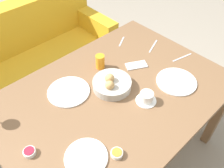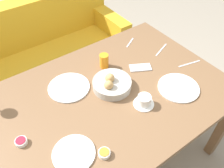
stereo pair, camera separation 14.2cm
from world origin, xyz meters
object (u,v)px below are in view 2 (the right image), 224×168
at_px(cell_phone, 140,68).
at_px(plate_far_center, 69,87).
at_px(plate_near_left, 74,153).
at_px(juice_glass, 104,61).
at_px(couch, 39,60).
at_px(bread_basket, 112,84).
at_px(knife_silver, 189,64).
at_px(jam_bowl_berry, 21,142).
at_px(jam_bowl_honey, 104,153).
at_px(plate_near_right, 178,88).
at_px(coffee_cup, 144,101).
at_px(spoon_coffee, 130,43).
at_px(fork_silver, 161,50).

bearing_deg(cell_phone, plate_far_center, 166.29).
bearing_deg(plate_near_left, juice_glass, 42.67).
distance_m(couch, juice_glass, 1.06).
height_order(bread_basket, knife_silver, bread_basket).
relative_size(bread_basket, jam_bowl_berry, 3.94).
xyz_separation_m(plate_near_left, jam_bowl_berry, (-0.19, 0.22, 0.01)).
relative_size(bread_basket, knife_silver, 1.41).
bearing_deg(jam_bowl_berry, bread_basket, 4.89).
distance_m(plate_near_left, jam_bowl_honey, 0.16).
bearing_deg(jam_bowl_berry, plate_far_center, 28.21).
bearing_deg(plate_near_right, coffee_cup, 173.73).
bearing_deg(spoon_coffee, cell_phone, -115.33).
height_order(jam_bowl_berry, spoon_coffee, jam_bowl_berry).
relative_size(fork_silver, spoon_coffee, 1.41).
xyz_separation_m(plate_far_center, cell_phone, (0.50, -0.12, -0.00)).
relative_size(jam_bowl_berry, jam_bowl_honey, 1.00).
distance_m(plate_far_center, fork_silver, 0.77).
xyz_separation_m(bread_basket, spoon_coffee, (0.41, 0.32, -0.03)).
xyz_separation_m(couch, jam_bowl_berry, (-0.49, -1.16, 0.46)).
bearing_deg(bread_basket, plate_far_center, 144.89).
xyz_separation_m(plate_near_left, plate_near_right, (0.78, 0.01, 0.00)).
xyz_separation_m(bread_basket, plate_near_left, (-0.43, -0.27, -0.03)).
distance_m(plate_far_center, coffee_cup, 0.49).
bearing_deg(plate_near_right, jam_bowl_berry, 168.12).
xyz_separation_m(plate_far_center, fork_silver, (0.77, -0.06, -0.00)).
distance_m(couch, bread_basket, 1.22).
relative_size(coffee_cup, knife_silver, 0.72).
height_order(spoon_coffee, cell_phone, cell_phone).
distance_m(plate_near_right, jam_bowl_berry, 0.99).
height_order(jam_bowl_berry, cell_phone, jam_bowl_berry).
relative_size(coffee_cup, fork_silver, 0.74).
xyz_separation_m(couch, fork_silver, (0.67, -1.00, 0.45)).
distance_m(spoon_coffee, cell_phone, 0.31).
height_order(plate_far_center, jam_bowl_honey, jam_bowl_honey).
bearing_deg(jam_bowl_berry, coffee_cup, -14.02).
distance_m(jam_bowl_honey, fork_silver, 0.97).
height_order(plate_near_right, knife_silver, plate_near_right).
height_order(plate_near_right, cell_phone, plate_near_right).
xyz_separation_m(bread_basket, plate_far_center, (-0.23, 0.16, -0.03)).
relative_size(couch, juice_glass, 17.54).
distance_m(jam_bowl_honey, spoon_coffee, 0.99).
height_order(couch, cell_phone, couch).
bearing_deg(juice_glass, plate_far_center, -172.29).
distance_m(plate_near_left, spoon_coffee, 1.02).
bearing_deg(plate_near_left, coffee_cup, 4.71).
bearing_deg(bread_basket, fork_silver, 10.81).
bearing_deg(juice_glass, couch, 102.84).
relative_size(spoon_coffee, cell_phone, 0.73).
relative_size(juice_glass, knife_silver, 0.58).
xyz_separation_m(spoon_coffee, cell_phone, (-0.13, -0.28, 0.00)).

